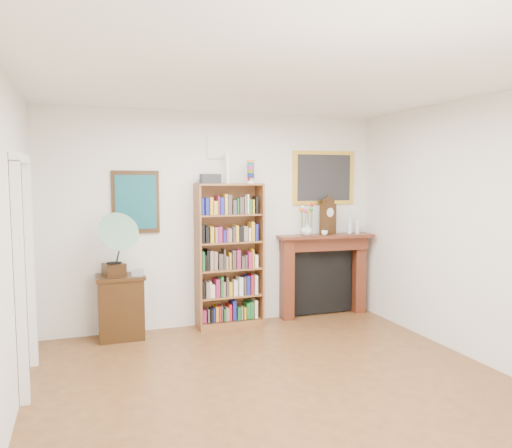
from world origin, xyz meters
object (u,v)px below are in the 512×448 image
at_px(mantel_clock, 328,217).
at_px(bookshelf, 230,247).
at_px(cd_stack, 138,273).
at_px(flower_vase, 307,229).
at_px(teacup, 325,233).
at_px(bottle_left, 350,225).
at_px(side_cabinet, 121,307).
at_px(fireplace, 323,268).
at_px(bottle_right, 357,226).
at_px(gramophone, 114,241).

bearing_deg(mantel_clock, bookshelf, 164.95).
relative_size(cd_stack, flower_vase, 0.71).
distance_m(teacup, bottle_left, 0.46).
height_order(side_cabinet, fireplace, fireplace).
xyz_separation_m(bottle_left, bottle_right, (0.11, -0.02, -0.02)).
distance_m(mantel_clock, flower_vase, 0.39).
relative_size(bookshelf, fireplace, 1.55).
bearing_deg(gramophone, bottle_left, -11.43).
height_order(flower_vase, bottle_right, bottle_right).
bearing_deg(mantel_clock, bottle_right, -22.66).
bearing_deg(mantel_clock, teacup, -153.12).
distance_m(bookshelf, bottle_left, 1.81).
bearing_deg(bottle_left, teacup, -170.19).
relative_size(cd_stack, teacup, 1.37).
relative_size(side_cabinet, mantel_clock, 1.57).
distance_m(gramophone, mantel_clock, 2.93).
distance_m(side_cabinet, bottle_left, 3.31).
relative_size(fireplace, bottle_left, 5.81).
height_order(cd_stack, flower_vase, flower_vase).
bearing_deg(gramophone, teacup, -12.48).
height_order(teacup, bottle_right, bottle_right).
bearing_deg(bottle_right, bottle_left, 168.63).
bearing_deg(bookshelf, bottle_right, -1.23).
bearing_deg(bookshelf, side_cabinet, -179.29).
bearing_deg(cd_stack, side_cabinet, 153.62).
distance_m(side_cabinet, cd_stack, 0.49).
height_order(gramophone, bottle_left, gramophone).
distance_m(bookshelf, fireplace, 1.45).
height_order(cd_stack, teacup, teacup).
bearing_deg(mantel_clock, bottle_left, -20.74).
height_order(bookshelf, teacup, bookshelf).
bearing_deg(flower_vase, gramophone, -176.57).
bearing_deg(mantel_clock, cd_stack, 167.34).
height_order(fireplace, teacup, teacup).
xyz_separation_m(flower_vase, teacup, (0.25, -0.05, -0.05)).
distance_m(flower_vase, bottle_left, 0.69).
bearing_deg(side_cabinet, fireplace, 2.85).
bearing_deg(teacup, cd_stack, -177.59).
relative_size(bookshelf, bottle_right, 10.81).
relative_size(side_cabinet, cd_stack, 6.49).
xyz_separation_m(gramophone, teacup, (2.81, 0.11, -0.02)).
xyz_separation_m(gramophone, bottle_left, (3.25, 0.18, 0.06)).
relative_size(side_cabinet, flower_vase, 4.59).
bearing_deg(fireplace, bottle_left, -1.99).
bearing_deg(side_cabinet, gramophone, -123.80).
xyz_separation_m(cd_stack, teacup, (2.54, 0.11, 0.37)).
bearing_deg(bottle_left, gramophone, -176.81).
relative_size(side_cabinet, teacup, 8.92).
bearing_deg(cd_stack, teacup, 2.41).
distance_m(side_cabinet, mantel_clock, 3.02).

